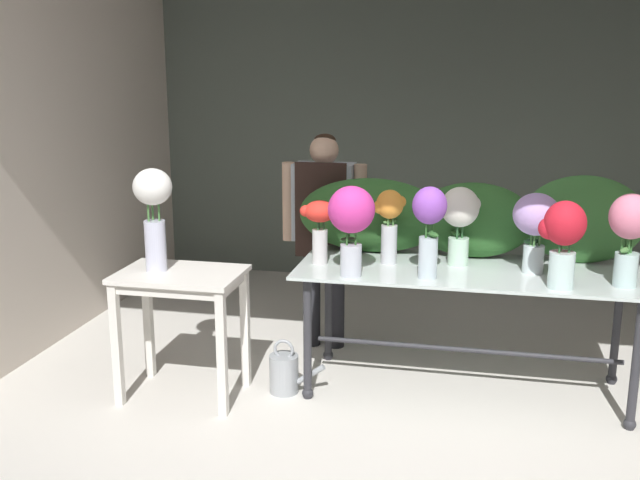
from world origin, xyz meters
The scene contains 17 objects.
ground_plane centered at (0.00, 1.91, 0.00)m, with size 8.39×8.39×0.00m, color silver.
wall_back centered at (0.00, 3.81, 1.34)m, with size 4.97×0.12×2.68m, color slate.
wall_left centered at (-2.49, 1.91, 1.34)m, with size 0.12×3.93×2.68m, color beige.
display_table_glass centered at (0.50, 1.40, 0.67)m, with size 2.04×0.82×0.79m.
side_table_white centered at (-1.17, 0.98, 0.67)m, with size 0.73×0.51×0.78m.
florist centered at (-0.51, 1.95, 0.93)m, with size 0.59×0.24×1.52m.
foliage_backdrop centered at (0.39, 1.69, 1.04)m, with size 2.15×0.31×0.54m.
vase_violet_ranunculus centered at (0.27, 1.15, 1.11)m, with size 0.20×0.20×0.53m.
vase_magenta_tulips centered at (-0.17, 1.10, 1.13)m, with size 0.27×0.27×0.52m.
vase_lilac_dahlias centered at (0.86, 1.40, 1.09)m, with size 0.27×0.27×0.47m.
vase_rosy_snapdragons centered at (1.34, 1.22, 1.11)m, with size 0.24×0.23×0.52m.
vase_ivory_carnations centered at (0.43, 1.48, 1.09)m, with size 0.25×0.23×0.48m.
vase_scarlet_peonies centered at (-0.40, 1.33, 1.03)m, with size 0.21×0.19×0.39m.
vase_sunset_hydrangea centered at (0.01, 1.43, 1.06)m, with size 0.20×0.17×0.46m.
vase_crimson_roses centered at (0.99, 1.12, 1.07)m, with size 0.25×0.23×0.48m.
vase_white_roses_tall centered at (-1.32, 0.98, 1.15)m, with size 0.23×0.23×0.61m.
watering_can centered at (-0.58, 1.14, 0.13)m, with size 0.35×0.18×0.34m.
Camera 1 is at (0.53, -2.92, 1.98)m, focal length 41.23 mm.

